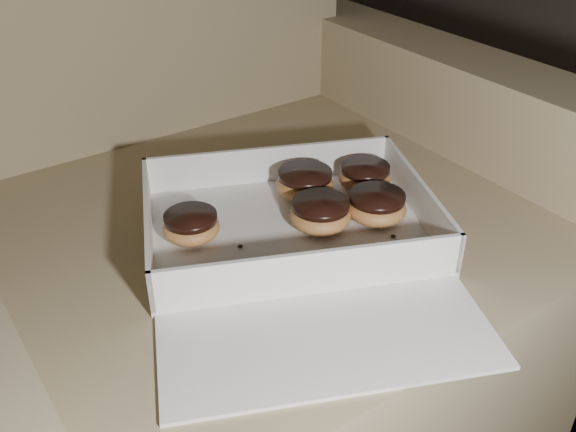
# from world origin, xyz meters

# --- Properties ---
(armchair) EXTENTS (0.99, 0.83, 1.03)m
(armchair) POSITION_xyz_m (0.33, 0.30, 0.32)
(armchair) COLOR #937D5E
(armchair) RESTS_ON floor
(bakery_box) EXTENTS (0.52, 0.55, 0.06)m
(bakery_box) POSITION_xyz_m (0.33, 0.12, 0.47)
(bakery_box) COLOR white
(bakery_box) RESTS_ON armchair
(donut_a) EXTENTS (0.08, 0.08, 0.04)m
(donut_a) POSITION_xyz_m (0.22, 0.20, 0.49)
(donut_a) COLOR #CD8C47
(donut_a) RESTS_ON bakery_box
(donut_b) EXTENTS (0.08, 0.08, 0.04)m
(donut_b) POSITION_xyz_m (0.50, 0.18, 0.49)
(donut_b) COLOR #CD8C47
(donut_b) RESTS_ON bakery_box
(donut_c) EXTENTS (0.08, 0.08, 0.04)m
(donut_c) POSITION_xyz_m (0.38, 0.13, 0.49)
(donut_c) COLOR #CD8C47
(donut_c) RESTS_ON bakery_box
(donut_d) EXTENTS (0.08, 0.08, 0.04)m
(donut_d) POSITION_xyz_m (0.45, 0.10, 0.49)
(donut_d) COLOR #CD8C47
(donut_d) RESTS_ON bakery_box
(donut_e) EXTENTS (0.08, 0.08, 0.04)m
(donut_e) POSITION_xyz_m (0.41, 0.21, 0.49)
(donut_e) COLOR #CD8C47
(donut_e) RESTS_ON bakery_box
(crumb_a) EXTENTS (0.01, 0.01, 0.00)m
(crumb_a) POSITION_xyz_m (0.44, 0.05, 0.47)
(crumb_a) COLOR black
(crumb_a) RESTS_ON bakery_box
(crumb_b) EXTENTS (0.01, 0.01, 0.00)m
(crumb_b) POSITION_xyz_m (0.16, 0.15, 0.47)
(crumb_b) COLOR black
(crumb_b) RESTS_ON bakery_box
(crumb_c) EXTENTS (0.01, 0.01, 0.00)m
(crumb_c) POSITION_xyz_m (0.28, 0.08, 0.47)
(crumb_c) COLOR black
(crumb_c) RESTS_ON bakery_box
(crumb_d) EXTENTS (0.01, 0.01, 0.00)m
(crumb_d) POSITION_xyz_m (0.26, 0.15, 0.47)
(crumb_d) COLOR black
(crumb_d) RESTS_ON bakery_box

